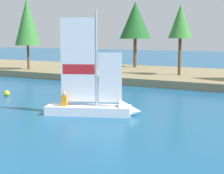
{
  "coord_description": "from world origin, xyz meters",
  "views": [
    {
      "loc": [
        10.73,
        -5.96,
        4.11
      ],
      "look_at": [
        -0.03,
        12.38,
        1.2
      ],
      "focal_mm": 58.81,
      "sensor_mm": 36.0,
      "label": 1
    }
  ],
  "objects_px": {
    "shoreline_tree_left": "(27,22)",
    "shoreline_tree_midleft": "(135,20)",
    "sailboat": "(101,106)",
    "channel_buoy": "(7,93)",
    "shoreline_tree_centre": "(180,22)"
  },
  "relations": [
    {
      "from": "sailboat",
      "to": "channel_buoy",
      "type": "relative_size",
      "value": 14.46
    },
    {
      "from": "shoreline_tree_midleft",
      "to": "shoreline_tree_centre",
      "type": "relative_size",
      "value": 1.16
    },
    {
      "from": "sailboat",
      "to": "shoreline_tree_midleft",
      "type": "bearing_deg",
      "value": 88.91
    },
    {
      "from": "shoreline_tree_left",
      "to": "channel_buoy",
      "type": "xyz_separation_m",
      "value": [
        8.56,
        -11.33,
        -5.48
      ]
    },
    {
      "from": "shoreline_tree_midleft",
      "to": "sailboat",
      "type": "height_order",
      "value": "shoreline_tree_midleft"
    },
    {
      "from": "shoreline_tree_left",
      "to": "shoreline_tree_centre",
      "type": "height_order",
      "value": "shoreline_tree_left"
    },
    {
      "from": "shoreline_tree_left",
      "to": "shoreline_tree_midleft",
      "type": "height_order",
      "value": "shoreline_tree_left"
    },
    {
      "from": "shoreline_tree_midleft",
      "to": "shoreline_tree_centre",
      "type": "distance_m",
      "value": 9.49
    },
    {
      "from": "shoreline_tree_left",
      "to": "sailboat",
      "type": "relative_size",
      "value": 1.29
    },
    {
      "from": "shoreline_tree_midleft",
      "to": "shoreline_tree_left",
      "type": "bearing_deg",
      "value": -135.58
    },
    {
      "from": "shoreline_tree_midleft",
      "to": "sailboat",
      "type": "bearing_deg",
      "value": -67.46
    },
    {
      "from": "shoreline_tree_left",
      "to": "channel_buoy",
      "type": "bearing_deg",
      "value": -52.94
    },
    {
      "from": "shoreline_tree_centre",
      "to": "sailboat",
      "type": "xyz_separation_m",
      "value": [
        1.49,
        -15.88,
        -5.02
      ]
    },
    {
      "from": "shoreline_tree_midleft",
      "to": "channel_buoy",
      "type": "bearing_deg",
      "value": -90.08
    },
    {
      "from": "sailboat",
      "to": "channel_buoy",
      "type": "height_order",
      "value": "sailboat"
    }
  ]
}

